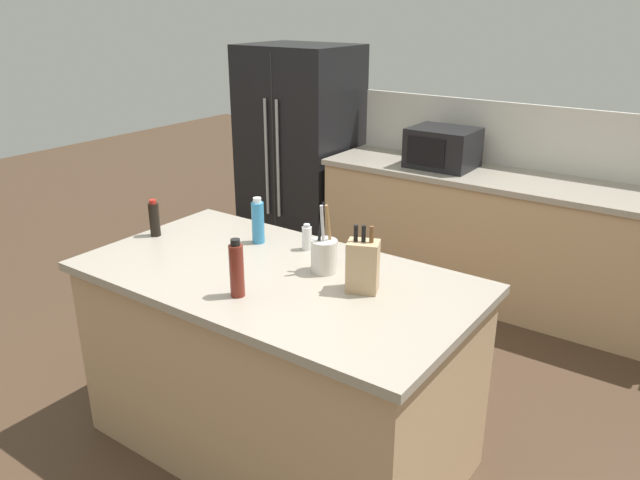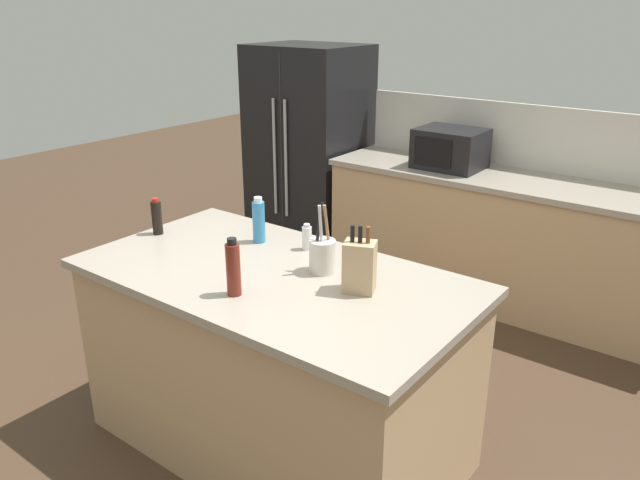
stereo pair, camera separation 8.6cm
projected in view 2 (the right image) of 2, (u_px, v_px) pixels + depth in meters
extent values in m
plane|color=#473323|center=(278.00, 443.00, 3.14)|extent=(14.00, 14.00, 0.00)
cube|color=tan|center=(510.00, 245.00, 4.44)|extent=(2.69, 0.62, 0.90)
cube|color=#9E9384|center=(517.00, 182.00, 4.28)|extent=(2.73, 0.66, 0.04)
cube|color=beige|center=(537.00, 138.00, 4.42)|extent=(2.69, 0.03, 0.46)
cube|color=tan|center=(276.00, 366.00, 2.98)|extent=(1.75, 0.92, 0.90)
cube|color=#9E9384|center=(273.00, 277.00, 2.81)|extent=(1.81, 0.98, 0.04)
cube|color=black|center=(309.00, 150.00, 5.37)|extent=(0.90, 0.72, 1.75)
cube|color=#2D2D2D|center=(282.00, 158.00, 5.11)|extent=(0.01, 0.00, 1.66)
cylinder|color=#ADB2B7|center=(275.00, 157.00, 5.13)|extent=(0.02, 0.02, 0.96)
cylinder|color=#ADB2B7|center=(286.00, 160.00, 5.06)|extent=(0.02, 0.02, 0.96)
cube|color=black|center=(450.00, 148.00, 4.51)|extent=(0.47, 0.38, 0.28)
cube|color=black|center=(433.00, 153.00, 4.39)|extent=(0.29, 0.01, 0.20)
cube|color=tan|center=(359.00, 267.00, 2.59)|extent=(0.16, 0.14, 0.22)
cylinder|color=black|center=(352.00, 234.00, 2.54)|extent=(0.02, 0.02, 0.07)
cylinder|color=black|center=(360.00, 234.00, 2.53)|extent=(0.02, 0.02, 0.07)
cylinder|color=brown|center=(368.00, 235.00, 2.53)|extent=(0.02, 0.02, 0.07)
cylinder|color=beige|center=(322.00, 256.00, 2.79)|extent=(0.12, 0.12, 0.15)
cylinder|color=olive|center=(326.00, 223.00, 2.73)|extent=(0.01, 0.05, 0.18)
cylinder|color=black|center=(320.00, 222.00, 2.74)|extent=(0.01, 0.05, 0.18)
cylinder|color=#B2B2B7|center=(321.00, 224.00, 2.72)|extent=(0.01, 0.03, 0.18)
cylinder|color=maroon|center=(233.00, 270.00, 2.55)|extent=(0.06, 0.06, 0.22)
cylinder|color=black|center=(232.00, 241.00, 2.51)|extent=(0.04, 0.04, 0.03)
cylinder|color=#3384BC|center=(259.00, 222.00, 3.12)|extent=(0.06, 0.06, 0.21)
cylinder|color=white|center=(258.00, 200.00, 3.08)|extent=(0.04, 0.04, 0.03)
cylinder|color=silver|center=(307.00, 238.00, 3.04)|extent=(0.05, 0.05, 0.12)
cylinder|color=#B2B2B7|center=(307.00, 225.00, 3.02)|extent=(0.03, 0.03, 0.02)
cylinder|color=black|center=(157.00, 218.00, 3.24)|extent=(0.05, 0.05, 0.17)
cylinder|color=#B22319|center=(155.00, 200.00, 3.20)|extent=(0.03, 0.03, 0.02)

